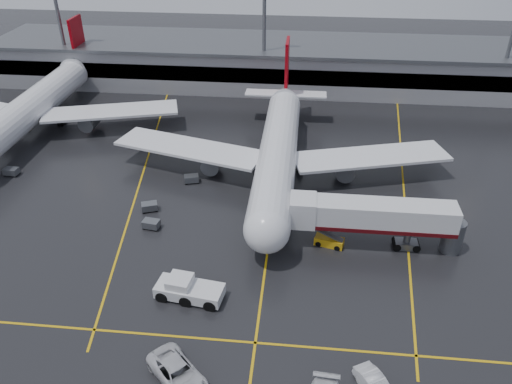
# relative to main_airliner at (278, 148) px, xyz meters

# --- Properties ---
(ground) EXTENTS (220.00, 220.00, 0.00)m
(ground) POSITION_rel_main_airliner_xyz_m (0.00, -9.70, -4.21)
(ground) COLOR black
(ground) RESTS_ON ground
(apron_line_centre) EXTENTS (0.25, 90.00, 0.02)m
(apron_line_centre) POSITION_rel_main_airliner_xyz_m (0.00, -9.70, -4.20)
(apron_line_centre) COLOR gold
(apron_line_centre) RESTS_ON ground
(apron_line_stop) EXTENTS (60.00, 0.25, 0.02)m
(apron_line_stop) POSITION_rel_main_airliner_xyz_m (0.00, -31.70, -4.20)
(apron_line_stop) COLOR gold
(apron_line_stop) RESTS_ON ground
(apron_line_left) EXTENTS (9.99, 69.35, 0.02)m
(apron_line_left) POSITION_rel_main_airliner_xyz_m (-20.00, 0.30, -4.20)
(apron_line_left) COLOR gold
(apron_line_left) RESTS_ON ground
(apron_line_right) EXTENTS (7.57, 69.64, 0.02)m
(apron_line_right) POSITION_rel_main_airliner_xyz_m (18.00, 0.30, -4.20)
(apron_line_right) COLOR gold
(apron_line_right) RESTS_ON ground
(terminal) EXTENTS (122.00, 19.00, 8.60)m
(terminal) POSITION_rel_main_airliner_xyz_m (0.00, 38.23, 0.11)
(terminal) COLOR gray
(terminal) RESTS_ON ground
(light_mast_left) EXTENTS (3.00, 1.20, 25.45)m
(light_mast_left) POSITION_rel_main_airliner_xyz_m (-45.00, 32.30, 10.27)
(light_mast_left) COLOR #595B60
(light_mast_left) RESTS_ON ground
(light_mast_mid) EXTENTS (3.00, 1.20, 25.45)m
(light_mast_mid) POSITION_rel_main_airliner_xyz_m (-5.00, 32.30, 10.27)
(light_mast_mid) COLOR #595B60
(light_mast_mid) RESTS_ON ground
(main_airliner) EXTENTS (48.80, 45.60, 14.10)m
(main_airliner) POSITION_rel_main_airliner_xyz_m (0.00, 0.00, 0.00)
(main_airliner) COLOR silver
(main_airliner) RESTS_ON ground
(second_airliner) EXTENTS (48.80, 45.60, 14.10)m
(second_airliner) POSITION_rel_main_airliner_xyz_m (-42.00, 12.00, 0.00)
(second_airliner) COLOR silver
(second_airliner) RESTS_ON ground
(jet_bridge) EXTENTS (19.90, 3.40, 6.05)m
(jet_bridge) POSITION_rel_main_airliner_xyz_m (11.87, -15.70, -0.28)
(jet_bridge) COLOR silver
(jet_bridge) RESTS_ON ground
(pushback_tractor) EXTENTS (7.24, 3.86, 2.47)m
(pushback_tractor) POSITION_rel_main_airliner_xyz_m (-7.50, -26.36, -3.23)
(pushback_tractor) COLOR silver
(pushback_tractor) RESTS_ON ground
(belt_loader) EXTENTS (3.60, 2.27, 2.12)m
(belt_loader) POSITION_rel_main_airliner_xyz_m (7.09, -16.14, -3.69)
(belt_loader) COLOR gold
(belt_loader) RESTS_ON ground
(service_van_a) EXTENTS (6.79, 6.84, 1.83)m
(service_van_a) POSITION_rel_main_airliner_xyz_m (-6.11, -36.50, -3.29)
(service_van_a) COLOR silver
(service_van_a) RESTS_ON ground
(baggage_cart_a) EXTENTS (2.17, 1.58, 1.12)m
(baggage_cart_a) POSITION_rel_main_airliner_xyz_m (-14.62, -15.00, -3.58)
(baggage_cart_a) COLOR #595B60
(baggage_cart_a) RESTS_ON ground
(baggage_cart_b) EXTENTS (2.32, 1.90, 1.12)m
(baggage_cart_b) POSITION_rel_main_airliner_xyz_m (-15.92, -11.26, -3.58)
(baggage_cart_b) COLOR #595B60
(baggage_cart_b) RESTS_ON ground
(baggage_cart_c) EXTENTS (2.28, 1.80, 1.12)m
(baggage_cart_c) POSITION_rel_main_airliner_xyz_m (-12.01, -3.69, -3.58)
(baggage_cart_c) COLOR #595B60
(baggage_cart_c) RESTS_ON ground
(baggage_cart_e) EXTENTS (2.08, 1.42, 1.12)m
(baggage_cart_e) POSITION_rel_main_airliner_xyz_m (-38.48, -4.32, -3.58)
(baggage_cart_e) COLOR #595B60
(baggage_cart_e) RESTS_ON ground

